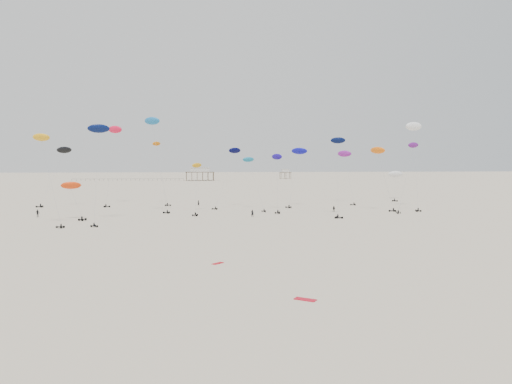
{
  "coord_description": "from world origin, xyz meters",
  "views": [
    {
      "loc": [
        -13.58,
        -22.95,
        13.75
      ],
      "look_at": [
        0.0,
        88.0,
        7.0
      ],
      "focal_mm": 35.0,
      "sensor_mm": 36.0,
      "label": 1
    }
  ],
  "objects": [
    {
      "name": "grounded_kite_b",
      "position": [
        -10.61,
        43.96,
        0.0
      ],
      "size": [
        1.78,
        1.75,
        0.07
      ],
      "primitive_type": "cube",
      "rotation": [
        0.0,
        0.0,
        0.77
      ],
      "color": "#B80B16",
      "rests_on": "ground"
    },
    {
      "name": "rig_17",
      "position": [
        -55.4,
        137.77,
        13.73
      ],
      "size": [
        9.86,
        8.02,
        18.88
      ],
      "rotation": [
        0.0,
        0.0,
        1.59
      ],
      "color": "black",
      "rests_on": "ground"
    },
    {
      "name": "grounded_kite_a",
      "position": [
        -2.75,
        25.08,
        0.0
      ],
      "size": [
        2.31,
        2.02,
        0.08
      ],
      "primitive_type": "cube",
      "rotation": [
        0.0,
        0.0,
        -0.63
      ],
      "color": "#B90B1D",
      "rests_on": "ground"
    },
    {
      "name": "spectator_1",
      "position": [
        24.48,
        110.54,
        0.0
      ],
      "size": [
        1.07,
        0.89,
        1.9
      ],
      "primitive_type": "imported",
      "rotation": [
        0.0,
        0.0,
        5.82
      ],
      "color": "black",
      "rests_on": "ground"
    },
    {
      "name": "rig_4",
      "position": [
        -35.77,
        96.26,
        18.88
      ],
      "size": [
        5.38,
        15.46,
        24.08
      ],
      "rotation": [
        0.0,
        0.0,
        4.05
      ],
      "color": "black",
      "rests_on": "ground"
    },
    {
      "name": "pavilion_main",
      "position": [
        -10.0,
        350.0,
        4.22
      ],
      "size": [
        21.0,
        13.0,
        9.8
      ],
      "color": "brown",
      "rests_on": "ground"
    },
    {
      "name": "spectator_0",
      "position": [
        0.61,
        100.58,
        0.0
      ],
      "size": [
        0.89,
        0.73,
        2.12
      ],
      "primitive_type": "imported",
      "rotation": [
        0.0,
        0.0,
        2.85
      ],
      "color": "black",
      "rests_on": "ground"
    },
    {
      "name": "rig_14",
      "position": [
        -39.64,
        144.01,
        21.34
      ],
      "size": [
        5.93,
        16.88,
        26.96
      ],
      "rotation": [
        0.0,
        0.0,
        4.58
      ],
      "color": "black",
      "rests_on": "ground"
    },
    {
      "name": "rig_0",
      "position": [
        2.94,
        121.23,
        10.86
      ],
      "size": [
        5.78,
        14.73,
        18.44
      ],
      "rotation": [
        0.0,
        0.0,
        3.34
      ],
      "color": "black",
      "rests_on": "ground"
    },
    {
      "name": "rig_5",
      "position": [
        9.4,
        115.46,
        10.59
      ],
      "size": [
        4.34,
        14.96,
        18.3
      ],
      "rotation": [
        0.0,
        0.0,
        5.73
      ],
      "color": "black",
      "rests_on": "ground"
    },
    {
      "name": "rig_7",
      "position": [
        22.42,
        99.81,
        12.88
      ],
      "size": [
        5.28,
        10.49,
        20.49
      ],
      "rotation": [
        0.0,
        0.0,
        4.1
      ],
      "color": "black",
      "rests_on": "ground"
    },
    {
      "name": "rig_1",
      "position": [
        -13.25,
        111.87,
        7.45
      ],
      "size": [
        3.3,
        16.18,
        17.88
      ],
      "rotation": [
        0.0,
        0.0,
        5.78
      ],
      "color": "black",
      "rests_on": "ground"
    },
    {
      "name": "spectator_3",
      "position": [
        -12.58,
        133.51,
        0.0
      ],
      "size": [
        0.9,
        0.81,
        2.03
      ],
      "primitive_type": "imported",
      "rotation": [
        0.0,
        0.0,
        2.61
      ],
      "color": "black",
      "rests_on": "ground"
    },
    {
      "name": "rig_16",
      "position": [
        -42.46,
        100.18,
        6.52
      ],
      "size": [
        6.99,
        6.29,
        9.38
      ],
      "rotation": [
        0.0,
        0.0,
        5.62
      ],
      "color": "black",
      "rests_on": "ground"
    },
    {
      "name": "pavilion_small",
      "position": [
        60.0,
        380.0,
        3.49
      ],
      "size": [
        9.0,
        7.0,
        8.0
      ],
      "color": "brown",
      "rests_on": "ground"
    },
    {
      "name": "rig_8",
      "position": [
        18.17,
        129.35,
        14.81
      ],
      "size": [
        8.68,
        10.64,
        18.91
      ],
      "rotation": [
        0.0,
        0.0,
        0.88
      ],
      "color": "black",
      "rests_on": "ground"
    },
    {
      "name": "ground_plane",
      "position": [
        0.0,
        200.0,
        0.0
      ],
      "size": [
        900.0,
        900.0,
        0.0
      ],
      "primitive_type": "plane",
      "color": "beige"
    },
    {
      "name": "rig_13",
      "position": [
        36.85,
        140.37,
        14.36
      ],
      "size": [
        5.03,
        15.49,
        19.43
      ],
      "rotation": [
        0.0,
        0.0,
        1.28
      ],
      "color": "black",
      "rests_on": "ground"
    },
    {
      "name": "rig_6",
      "position": [
        60.46,
        154.81,
        8.06
      ],
      "size": [
        9.54,
        15.86,
        16.42
      ],
      "rotation": [
        0.0,
        0.0,
        3.7
      ],
      "color": "black",
      "rests_on": "ground"
    },
    {
      "name": "rig_11",
      "position": [
        -24.6,
        141.3,
        12.26
      ],
      "size": [
        6.94,
        13.92,
        22.09
      ],
      "rotation": [
        0.0,
        0.0,
        4.31
      ],
      "color": "black",
      "rests_on": "ground"
    },
    {
      "name": "rig_9",
      "position": [
        -24.52,
        115.65,
        21.14
      ],
      "size": [
        7.66,
        7.99,
        26.19
      ],
      "rotation": [
        0.0,
        0.0,
        1.26
      ],
      "color": "black",
      "rests_on": "ground"
    },
    {
      "name": "rig_3",
      "position": [
        44.92,
        108.37,
        12.92
      ],
      "size": [
        9.88,
        9.17,
        20.0
      ],
      "rotation": [
        0.0,
        0.0,
        2.65
      ],
      "color": "black",
      "rests_on": "ground"
    },
    {
      "name": "rig_10",
      "position": [
        -2.73,
        128.13,
        13.96
      ],
      "size": [
        9.62,
        11.25,
        19.4
      ],
      "rotation": [
        0.0,
        0.0,
        1.36
      ],
      "color": "black",
      "rests_on": "ground"
    },
    {
      "name": "rig_15",
      "position": [
        51.74,
        120.23,
        21.58
      ],
      "size": [
        8.69,
        16.86,
        27.42
      ],
      "rotation": [
        0.0,
        0.0,
        0.13
      ],
      "color": "black",
      "rests_on": "ground"
    },
    {
      "name": "rig_2",
      "position": [
        -45.75,
        89.68,
        15.32
      ],
      "size": [
        8.65,
        9.29,
        20.54
      ],
      "rotation": [
        0.0,
        0.0,
        1.28
      ],
      "color": "black",
      "rests_on": "ground"
    },
    {
      "name": "spectator_2",
      "position": [
        -52.73,
        106.61,
        0.0
      ],
      "size": [
        1.46,
        1.03,
        2.24
      ],
      "primitive_type": "imported",
      "rotation": [
        0.0,
        0.0,
        6.03
      ],
      "color": "black",
      "rests_on": "ground"
    },
    {
      "name": "pier_fence",
      "position": [
        -62.0,
        350.0,
        0.77
      ],
      "size": [
        80.2,
        0.2,
        1.5
      ],
      "color": "black",
      "rests_on": "ground"
    },
    {
      "name": "rig_12",
      "position": [
        38.3,
        111.96,
        13.45
      ],
      "size": [
        6.22,
        7.23,
        18.2
      ],
      "rotation": [
        0.0,
        0.0,
        1.56
      ],
      "color": "black",
      "rests_on": "ground"
    }
  ]
}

